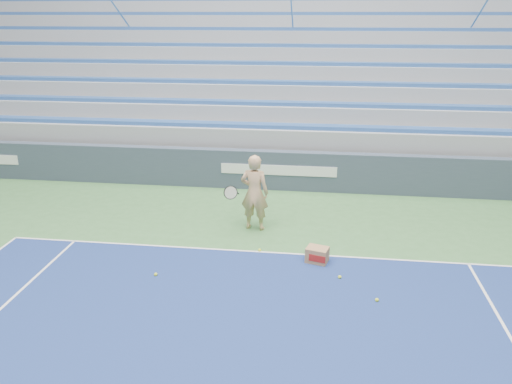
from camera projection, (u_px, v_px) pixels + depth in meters
The scene contains 8 objects.
sponsor_barrier at pixel (279, 170), 13.90m from camera, with size 30.00×0.32×1.10m.
bleachers at pixel (292, 79), 18.62m from camera, with size 31.00×9.15×7.30m.
tennis_player at pixel (254, 193), 11.21m from camera, with size 0.95×0.87×1.76m.
ball_box at pixel (317, 255), 9.91m from camera, with size 0.49×0.42×0.31m.
tennis_ball_0 at pixel (377, 300), 8.59m from camera, with size 0.07×0.07×0.07m, color #CEE12E.
tennis_ball_1 at pixel (156, 275), 9.42m from camera, with size 0.07×0.07×0.07m, color #CEE12E.
tennis_ball_2 at pixel (340, 277), 9.33m from camera, with size 0.07×0.07×0.07m, color #CEE12E.
tennis_ball_3 at pixel (260, 250), 10.39m from camera, with size 0.07×0.07×0.07m, color #CEE12E.
Camera 1 is at (1.06, 2.63, 4.71)m, focal length 35.00 mm.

